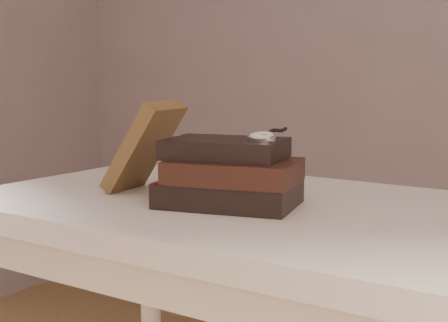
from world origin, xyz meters
The scene contains 5 objects.
table centered at (0.00, 0.35, 0.66)m, with size 1.00×0.60×0.75m.
book_stack centered at (-0.01, 0.30, 0.80)m, with size 0.26×0.21×0.11m.
journal centered at (-0.22, 0.32, 0.84)m, with size 0.03×0.12×0.19m, color #402D18.
pocket_watch centered at (0.05, 0.31, 0.87)m, with size 0.06×0.15×0.02m.
eyeglasses centered at (-0.11, 0.35, 0.81)m, with size 0.12×0.13×0.04m.
Camera 1 is at (0.59, -0.61, 0.98)m, focal length 52.88 mm.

